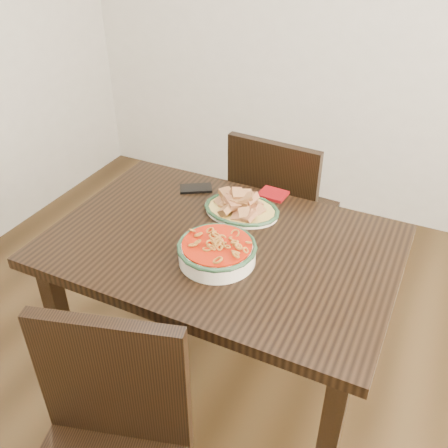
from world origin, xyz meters
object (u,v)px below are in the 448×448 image
at_px(chair_far, 279,210).
at_px(smartphone, 196,188).
at_px(dining_table, 222,264).
at_px(noodle_bowl, 217,249).
at_px(fish_plate, 242,202).

relative_size(chair_far, smartphone, 6.93).
relative_size(dining_table, noodle_bowl, 4.54).
bearing_deg(smartphone, fish_plate, -49.62).
bearing_deg(dining_table, chair_far, 91.47).
xyz_separation_m(dining_table, noodle_bowl, (0.03, -0.10, 0.14)).
bearing_deg(chair_far, smartphone, 61.56).
distance_m(dining_table, chair_far, 0.67).
bearing_deg(chair_far, fish_plate, 93.75).
bearing_deg(fish_plate, noodle_bowl, -81.10).
height_order(fish_plate, smartphone, fish_plate).
xyz_separation_m(dining_table, fish_plate, (-0.01, 0.20, 0.14)).
height_order(chair_far, fish_plate, chair_far).
relative_size(dining_table, smartphone, 9.29).
bearing_deg(fish_plate, dining_table, -86.13).
bearing_deg(noodle_bowl, fish_plate, 98.90).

